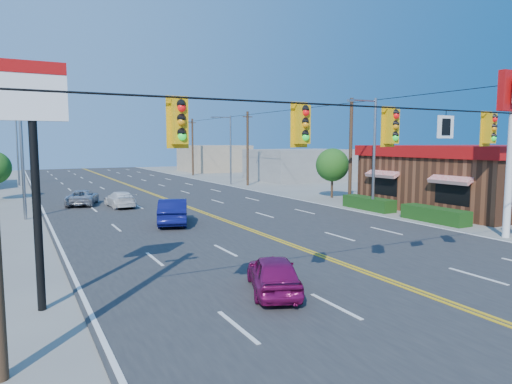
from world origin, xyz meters
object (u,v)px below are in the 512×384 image
signal_span (416,144)px  car_blue (173,212)px  pizza_hut_sign (33,134)px  car_silver (83,198)px  car_white (120,200)px  kfc (481,176)px  car_magenta (274,275)px

signal_span → car_blue: signal_span is taller
signal_span → pizza_hut_sign: 11.60m
car_blue → car_silver: (-3.67, 11.36, -0.17)m
pizza_hut_sign → car_white: pizza_hut_sign is taller
car_white → car_silver: (-2.36, 2.55, 0.01)m
pizza_hut_sign → car_silver: (4.12, 23.04, -4.58)m
signal_span → kfc: 23.47m
kfc → car_magenta: (-24.12, -10.00, -1.75)m
pizza_hut_sign → car_blue: 14.71m
pizza_hut_sign → car_silver: bearing=79.9°
car_blue → car_white: (-1.30, 8.82, -0.18)m
pizza_hut_sign → car_silver: 23.85m
signal_span → pizza_hut_sign: bearing=159.8°
kfc → car_white: (-24.42, 12.49, -1.79)m
pizza_hut_sign → car_blue: (7.79, 11.67, -4.41)m
car_silver → car_magenta: bearing=113.1°
car_white → car_silver: bearing=-50.1°
signal_span → kfc: size_ratio=1.49×
kfc → car_silver: 30.76m
signal_span → car_white: signal_span is taller
car_blue → car_silver: bearing=-52.6°
signal_span → car_magenta: bearing=154.0°
kfc → pizza_hut_sign: pizza_hut_sign is taller
car_magenta → car_silver: car_magenta is taller
pizza_hut_sign → car_magenta: 8.41m
pizza_hut_sign → car_magenta: size_ratio=1.86×
signal_span → car_magenta: size_ratio=6.61×
car_white → car_magenta: bearing=87.8°
pizza_hut_sign → car_blue: pizza_hut_sign is taller
car_blue → car_magenta: bearing=105.3°
car_blue → car_silver: 11.94m
pizza_hut_sign → car_silver: size_ratio=1.59×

